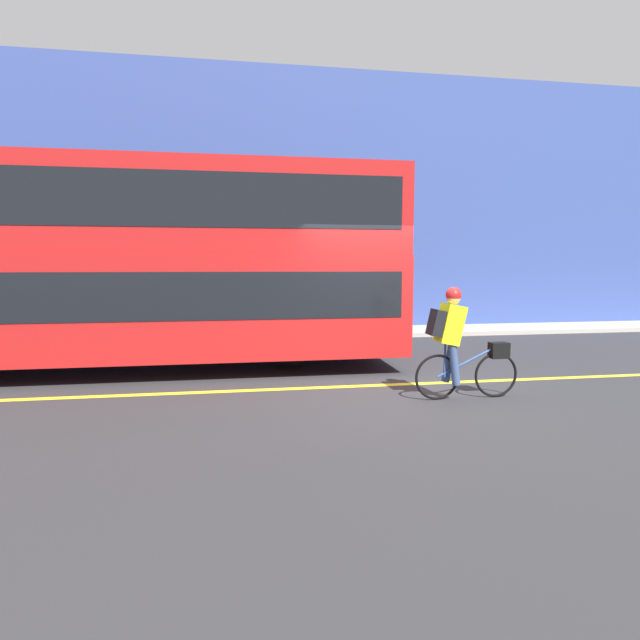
# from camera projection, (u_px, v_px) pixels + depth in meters

# --- Properties ---
(ground_plane) EXTENTS (80.00, 80.00, 0.00)m
(ground_plane) POSITION_uv_depth(u_px,v_px,m) (388.00, 384.00, 7.82)
(ground_plane) COLOR #2D2D30
(road_center_line) EXTENTS (50.00, 0.14, 0.01)m
(road_center_line) POSITION_uv_depth(u_px,v_px,m) (389.00, 385.00, 7.75)
(road_center_line) COLOR yellow
(road_center_line) RESTS_ON ground_plane
(sidewalk_curb) EXTENTS (60.00, 1.63, 0.11)m
(sidewalk_curb) POSITION_uv_depth(u_px,v_px,m) (326.00, 333.00, 13.28)
(sidewalk_curb) COLOR #A8A399
(sidewalk_curb) RESTS_ON ground_plane
(building_facade) EXTENTS (60.00, 0.30, 7.13)m
(building_facade) POSITION_uv_depth(u_px,v_px,m) (321.00, 203.00, 13.84)
(building_facade) COLOR #33478C
(building_facade) RESTS_ON ground_plane
(bus) EXTENTS (10.15, 2.59, 3.53)m
(bus) POSITION_uv_depth(u_px,v_px,m) (108.00, 258.00, 8.63)
(bus) COLOR black
(bus) RESTS_ON ground_plane
(cyclist_on_bike) EXTENTS (1.51, 0.32, 1.56)m
(cyclist_on_bike) POSITION_uv_depth(u_px,v_px,m) (457.00, 339.00, 6.85)
(cyclist_on_bike) COLOR black
(cyclist_on_bike) RESTS_ON ground_plane
(trash_bin) EXTENTS (0.53, 0.53, 1.00)m
(trash_bin) POSITION_uv_depth(u_px,v_px,m) (245.00, 314.00, 12.80)
(trash_bin) COLOR #515156
(trash_bin) RESTS_ON sidewalk_curb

